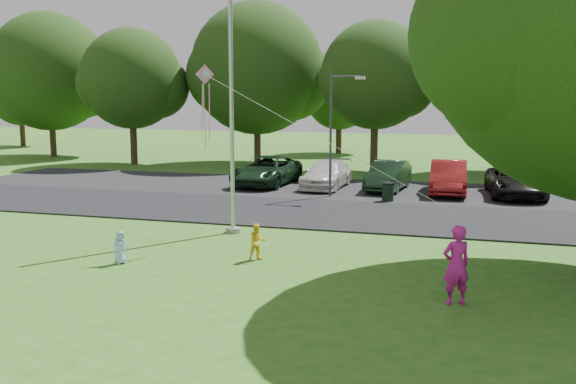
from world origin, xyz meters
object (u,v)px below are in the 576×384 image
(child_yellow, at_px, (257,242))
(kite, at_px, (212,93))
(street_lamp, at_px, (336,124))
(child_blue, at_px, (120,247))
(flagpole, at_px, (232,106))
(trash_can, at_px, (388,192))
(woman, at_px, (456,265))

(child_yellow, distance_m, kite, 4.45)
(street_lamp, xyz_separation_m, kite, (-1.41, -10.30, 1.31))
(child_yellow, bearing_deg, child_blue, 165.28)
(street_lamp, xyz_separation_m, child_blue, (-3.22, -12.54, -2.80))
(street_lamp, relative_size, child_blue, 5.99)
(flagpole, height_order, street_lamp, flagpole)
(street_lamp, xyz_separation_m, trash_can, (2.41, -0.55, -2.84))
(trash_can, height_order, child_yellow, child_yellow)
(woman, height_order, kite, kite)
(woman, distance_m, child_yellow, 5.85)
(child_blue, bearing_deg, trash_can, 7.90)
(kite, bearing_deg, trash_can, 27.40)
(flagpole, relative_size, child_blue, 11.05)
(child_blue, bearing_deg, child_yellow, -35.26)
(flagpole, height_order, woman, flagpole)
(child_blue, bearing_deg, flagpole, 14.79)
(street_lamp, height_order, child_blue, street_lamp)
(woman, xyz_separation_m, kite, (-6.99, 3.20, 3.68))
(street_lamp, relative_size, woman, 3.08)
(street_lamp, height_order, trash_can, street_lamp)
(woman, xyz_separation_m, child_blue, (-8.79, 0.96, -0.43))
(woman, distance_m, child_blue, 8.85)
(flagpole, bearing_deg, woman, -37.05)
(flagpole, xyz_separation_m, trash_can, (4.13, 7.44, -3.75))
(flagpole, height_order, trash_can, flagpole)
(trash_can, distance_m, child_yellow, 10.85)
(street_lamp, relative_size, trash_can, 6.50)
(trash_can, xyz_separation_m, child_yellow, (-2.19, -10.62, 0.09))
(woman, bearing_deg, flagpole, -68.16)
(flagpole, xyz_separation_m, kite, (0.31, -2.31, 0.40))
(child_yellow, xyz_separation_m, kite, (-1.63, 0.87, 4.05))
(flagpole, relative_size, kite, 1.34)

